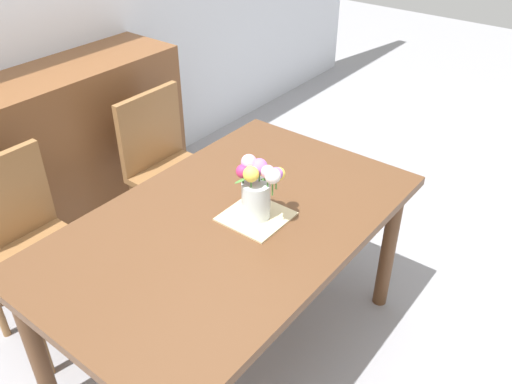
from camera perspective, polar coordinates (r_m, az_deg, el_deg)
The scene contains 7 objects.
ground_plane at distance 2.62m, azimuth -2.41°, elevation -16.34°, with size 12.00×12.00×0.00m, color #939399.
dining_table at distance 2.15m, azimuth -2.82°, elevation -4.99°, with size 1.56×0.96×0.75m.
chair_left at distance 2.58m, azimuth -23.29°, elevation -4.73°, with size 0.42×0.42×0.90m.
chair_right at distance 2.97m, azimuth -9.47°, elevation 3.14°, with size 0.42×0.42×0.90m.
dresser at distance 3.20m, azimuth -19.35°, elevation 3.61°, with size 1.40×0.47×1.00m.
placemat at distance 2.11m, azimuth 0.00°, elevation -2.62°, with size 0.24×0.24×0.01m, color #CCB789.
flower_vase at distance 2.03m, azimuth 0.19°, elevation 0.56°, with size 0.19×0.19×0.26m.
Camera 1 is at (-1.26, -1.12, 2.00)m, focal length 37.42 mm.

